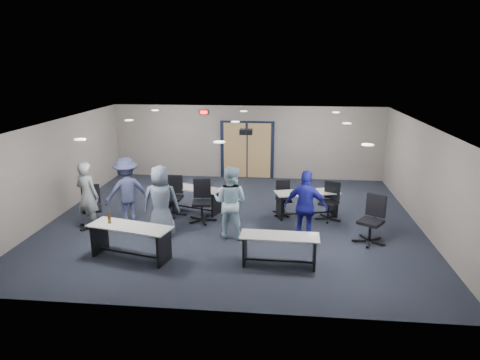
# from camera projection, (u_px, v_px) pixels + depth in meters

# --- Properties ---
(floor) EXTENTS (10.00, 10.00, 0.00)m
(floor) POSITION_uv_depth(u_px,v_px,m) (234.00, 220.00, 11.93)
(floor) COLOR black
(floor) RESTS_ON ground
(back_wall) EXTENTS (10.00, 0.04, 2.70)m
(back_wall) POSITION_uv_depth(u_px,v_px,m) (247.00, 142.00, 15.87)
(back_wall) COLOR gray
(back_wall) RESTS_ON floor
(front_wall) EXTENTS (10.00, 0.04, 2.70)m
(front_wall) POSITION_uv_depth(u_px,v_px,m) (203.00, 240.00, 7.25)
(front_wall) COLOR gray
(front_wall) RESTS_ON floor
(left_wall) EXTENTS (0.04, 9.00, 2.70)m
(left_wall) POSITION_uv_depth(u_px,v_px,m) (57.00, 169.00, 12.05)
(left_wall) COLOR gray
(left_wall) RESTS_ON floor
(right_wall) EXTENTS (0.04, 9.00, 2.70)m
(right_wall) POSITION_uv_depth(u_px,v_px,m) (425.00, 178.00, 11.08)
(right_wall) COLOR gray
(right_wall) RESTS_ON floor
(ceiling) EXTENTS (10.00, 9.00, 0.04)m
(ceiling) POSITION_uv_depth(u_px,v_px,m) (233.00, 123.00, 11.20)
(ceiling) COLOR white
(ceiling) RESTS_ON back_wall
(double_door) EXTENTS (2.00, 0.07, 2.20)m
(double_door) POSITION_uv_depth(u_px,v_px,m) (247.00, 150.00, 15.92)
(double_door) COLOR black
(double_door) RESTS_ON back_wall
(exit_sign) EXTENTS (0.32, 0.07, 0.18)m
(exit_sign) POSITION_uv_depth(u_px,v_px,m) (204.00, 112.00, 15.68)
(exit_sign) COLOR black
(exit_sign) RESTS_ON back_wall
(ceiling_projector) EXTENTS (0.35, 0.32, 0.37)m
(ceiling_projector) POSITION_uv_depth(u_px,v_px,m) (246.00, 132.00, 11.73)
(ceiling_projector) COLOR black
(ceiling_projector) RESTS_ON ceiling
(ceiling_can_lights) EXTENTS (6.24, 5.74, 0.02)m
(ceiling_can_lights) POSITION_uv_depth(u_px,v_px,m) (234.00, 123.00, 11.45)
(ceiling_can_lights) COLOR white
(ceiling_can_lights) RESTS_ON ceiling
(table_front_left) EXTENTS (1.98, 1.06, 1.05)m
(table_front_left) POSITION_uv_depth(u_px,v_px,m) (130.00, 236.00, 9.51)
(table_front_left) COLOR #B2B0A8
(table_front_left) RESTS_ON floor
(table_front_right) EXTENTS (1.70, 0.61, 0.68)m
(table_front_right) POSITION_uv_depth(u_px,v_px,m) (279.00, 245.00, 9.20)
(table_front_right) COLOR #B2B0A8
(table_front_right) RESTS_ON floor
(table_back_left) EXTENTS (1.86, 1.12, 0.72)m
(table_back_left) POSITION_uv_depth(u_px,v_px,m) (192.00, 195.00, 12.52)
(table_back_left) COLOR #B2B0A8
(table_back_left) RESTS_ON floor
(table_back_right) EXTENTS (1.90, 1.05, 0.85)m
(table_back_right) POSITION_uv_depth(u_px,v_px,m) (307.00, 200.00, 12.06)
(table_back_right) COLOR #B2B0A8
(table_back_right) RESTS_ON floor
(chair_back_a) EXTENTS (0.74, 0.74, 1.13)m
(chair_back_a) POSITION_uv_depth(u_px,v_px,m) (173.00, 196.00, 12.13)
(chair_back_a) COLOR black
(chair_back_a) RESTS_ON floor
(chair_back_b) EXTENTS (0.81, 0.81, 1.15)m
(chair_back_b) POSITION_uv_depth(u_px,v_px,m) (202.00, 201.00, 11.68)
(chair_back_b) COLOR black
(chair_back_b) RESTS_ON floor
(chair_back_c) EXTENTS (0.70, 0.70, 0.97)m
(chair_back_c) POSITION_uv_depth(u_px,v_px,m) (284.00, 198.00, 12.21)
(chair_back_c) COLOR black
(chair_back_c) RESTS_ON floor
(chair_back_d) EXTENTS (0.89, 0.89, 1.06)m
(chair_back_d) POSITION_uv_depth(u_px,v_px,m) (329.00, 202.00, 11.80)
(chair_back_d) COLOR black
(chair_back_d) RESTS_ON floor
(chair_loose_left) EXTENTS (0.93, 0.93, 1.12)m
(chair_loose_left) POSITION_uv_depth(u_px,v_px,m) (92.00, 207.00, 11.24)
(chair_loose_left) COLOR black
(chair_loose_left) RESTS_ON floor
(chair_loose_right) EXTENTS (1.02, 1.02, 1.17)m
(chair_loose_right) POSITION_uv_depth(u_px,v_px,m) (371.00, 220.00, 10.29)
(chair_loose_right) COLOR black
(chair_loose_right) RESTS_ON floor
(person_gray) EXTENTS (0.77, 0.63, 1.83)m
(person_gray) POSITION_uv_depth(u_px,v_px,m) (87.00, 196.00, 11.01)
(person_gray) COLOR gray
(person_gray) RESTS_ON floor
(person_plaid) EXTENTS (0.96, 0.68, 1.83)m
(person_plaid) POSITION_uv_depth(u_px,v_px,m) (161.00, 201.00, 10.61)
(person_plaid) COLOR slate
(person_plaid) RESTS_ON floor
(person_lightblue) EXTENTS (1.04, 0.90, 1.83)m
(person_lightblue) POSITION_uv_depth(u_px,v_px,m) (230.00, 202.00, 10.57)
(person_lightblue) COLOR #B8DFF3
(person_lightblue) RESTS_ON floor
(person_navy) EXTENTS (1.14, 0.73, 1.80)m
(person_navy) POSITION_uv_depth(u_px,v_px,m) (306.00, 207.00, 10.25)
(person_navy) COLOR navy
(person_navy) RESTS_ON floor
(person_back) EXTENTS (1.36, 1.22, 1.83)m
(person_back) POSITION_uv_depth(u_px,v_px,m) (127.00, 191.00, 11.47)
(person_back) COLOR #383E65
(person_back) RESTS_ON floor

